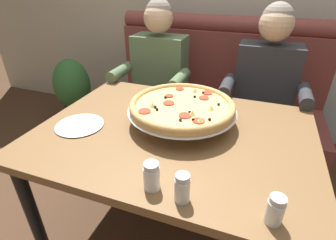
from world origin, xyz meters
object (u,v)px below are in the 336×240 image
(shaker_pepper_flakes, at_px, (182,190))
(plate_near_left, at_px, (79,124))
(booth_bench, at_px, (210,110))
(shaker_parmesan, at_px, (152,178))
(diner_right, at_px, (263,94))
(potted_plant, at_px, (73,89))
(dining_table, at_px, (174,144))
(shaker_oregano, at_px, (275,212))
(diner_left, at_px, (155,80))
(pizza, at_px, (182,106))

(shaker_pepper_flakes, height_order, plate_near_left, shaker_pepper_flakes)
(booth_bench, bearing_deg, shaker_parmesan, -87.75)
(diner_right, relative_size, potted_plant, 1.82)
(diner_right, xyz_separation_m, plate_near_left, (-0.85, -0.82, 0.05))
(dining_table, distance_m, shaker_parmesan, 0.42)
(diner_right, distance_m, shaker_oregano, 1.10)
(diner_left, xyz_separation_m, shaker_parmesan, (0.45, -1.09, 0.08))
(shaker_pepper_flakes, xyz_separation_m, shaker_oregano, (0.29, 0.01, -0.00))
(shaker_parmesan, bearing_deg, diner_right, 72.74)
(diner_right, distance_m, shaker_parmesan, 1.15)
(booth_bench, distance_m, diner_left, 0.57)
(dining_table, xyz_separation_m, potted_plant, (-1.42, 0.95, -0.28))
(diner_right, xyz_separation_m, shaker_oregano, (0.07, -1.10, 0.08))
(shaker_pepper_flakes, bearing_deg, dining_table, 112.39)
(dining_table, distance_m, shaker_oregano, 0.62)
(dining_table, height_order, diner_left, diner_left)
(diner_left, relative_size, plate_near_left, 5.31)
(booth_bench, height_order, shaker_parmesan, booth_bench)
(diner_left, distance_m, shaker_parmesan, 1.18)
(shaker_oregano, relative_size, plate_near_left, 0.42)
(diner_right, distance_m, plate_near_left, 1.18)
(shaker_parmesan, bearing_deg, dining_table, 97.66)
(diner_left, bearing_deg, shaker_oregano, -52.20)
(diner_right, relative_size, shaker_parmesan, 11.72)
(diner_left, distance_m, diner_right, 0.79)
(shaker_parmesan, relative_size, potted_plant, 0.16)
(shaker_pepper_flakes, bearing_deg, diner_left, 116.91)
(potted_plant, bearing_deg, booth_bench, 0.51)
(plate_near_left, distance_m, potted_plant, 1.48)
(shaker_pepper_flakes, bearing_deg, plate_near_left, 155.21)
(diner_left, xyz_separation_m, potted_plant, (-1.03, 0.25, -0.32))
(shaker_oregano, relative_size, shaker_parmesan, 0.93)
(pizza, xyz_separation_m, shaker_pepper_flakes, (0.16, -0.50, -0.05))
(dining_table, relative_size, shaker_oregano, 13.02)
(shaker_parmesan, xyz_separation_m, potted_plant, (-1.47, 1.35, -0.40))
(diner_right, distance_m, pizza, 0.73)
(shaker_parmesan, relative_size, plate_near_left, 0.45)
(diner_right, distance_m, potted_plant, 1.86)
(diner_right, bearing_deg, booth_bench, 145.88)
(diner_left, relative_size, pizza, 2.35)
(booth_bench, height_order, pizza, booth_bench)
(booth_bench, bearing_deg, shaker_pepper_flakes, -82.93)
(dining_table, height_order, plate_near_left, plate_near_left)
(pizza, height_order, potted_plant, pizza)
(potted_plant, bearing_deg, diner_left, -13.90)
(booth_bench, xyz_separation_m, diner_right, (0.39, -0.27, 0.31))
(shaker_parmesan, bearing_deg, pizza, 94.92)
(diner_left, xyz_separation_m, plate_near_left, (-0.07, -0.82, 0.05))
(booth_bench, distance_m, plate_near_left, 1.23)
(dining_table, xyz_separation_m, shaker_parmesan, (0.05, -0.40, 0.13))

